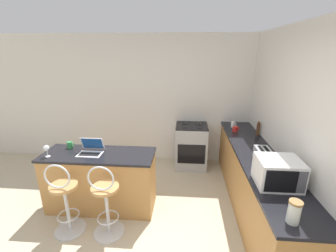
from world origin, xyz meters
TOP-DOWN VIEW (x-y plane):
  - wall_back at (0.00, 2.56)m, footprint 12.00×0.06m
  - wall_right at (1.96, 0.00)m, footprint 0.06×12.00m
  - breakfast_bar at (-0.61, 0.85)m, footprint 1.59×0.59m
  - counter_right at (1.65, 1.01)m, footprint 0.59×3.06m
  - bar_stool_near at (-0.87, 0.31)m, footprint 0.40×0.40m
  - bar_stool_far at (-0.34, 0.31)m, footprint 0.40×0.40m
  - laptop at (-0.71, 0.86)m, footprint 0.33×0.27m
  - microwave at (1.62, 0.24)m, footprint 0.44×0.38m
  - toaster at (1.65, 0.81)m, footprint 0.20×0.26m
  - stove_range at (0.75, 2.22)m, footprint 0.62×0.57m
  - mug_white at (1.53, 2.19)m, footprint 0.09×0.08m
  - storage_jar at (1.55, -0.34)m, footprint 0.11×0.11m
  - pepper_mill at (1.88, 1.79)m, footprint 0.06×0.06m
  - mug_red at (1.53, 1.94)m, footprint 0.10×0.09m
  - mug_green at (-1.09, 1.00)m, footprint 0.09×0.08m
  - wine_glass_short at (-1.26, 0.70)m, footprint 0.08×0.08m

SIDE VIEW (x-z plane):
  - stove_range at x=0.75m, z-range 0.00..0.89m
  - counter_right at x=1.65m, z-range 0.00..0.89m
  - breakfast_bar at x=-0.61m, z-range 0.00..0.89m
  - bar_stool_near at x=-0.87m, z-range -0.03..1.00m
  - bar_stool_far at x=-0.34m, z-range -0.03..1.00m
  - mug_red at x=1.53m, z-range 0.89..0.98m
  - mug_green at x=-1.09m, z-range 0.89..0.99m
  - mug_white at x=1.53m, z-range 0.89..0.99m
  - laptop at x=-0.71m, z-range 0.83..1.05m
  - toaster at x=1.65m, z-range 0.88..1.06m
  - storage_jar at x=1.55m, z-range 0.89..1.10m
  - pepper_mill at x=1.88m, z-range 0.88..1.12m
  - wine_glass_short at x=-1.26m, z-range 0.92..1.09m
  - microwave at x=1.62m, z-range 0.89..1.19m
  - wall_back at x=0.00m, z-range 0.00..2.60m
  - wall_right at x=1.96m, z-range 0.00..2.60m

